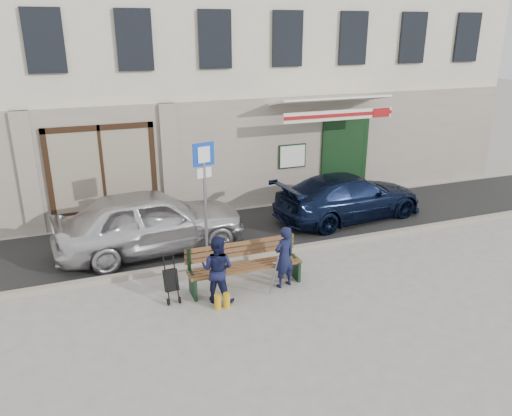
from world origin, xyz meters
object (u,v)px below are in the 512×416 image
stroller (171,281)px  bench (243,266)px  car_silver (151,221)px  man (284,257)px  parking_sign (205,183)px  woman (217,269)px  car_navy (349,197)px

stroller → bench: bearing=-3.8°
car_silver → man: (2.26, -2.75, -0.10)m
parking_sign → man: 2.44m
bench → man: man is taller
parking_sign → car_silver: bearing=125.5°
bench → stroller: 1.51m
parking_sign → man: size_ratio=2.08×
woman → bench: bearing=-113.3°
bench → woman: (-0.65, -0.36, 0.23)m
car_navy → man: man is taller
car_silver → woman: 2.94m
car_silver → woman: car_silver is taller
parking_sign → bench: (0.36, -1.50, -1.41)m
bench → parking_sign: bearing=103.5°
car_navy → stroller: car_navy is taller
car_silver → bench: car_silver is taller
car_silver → parking_sign: bearing=-136.0°
car_silver → stroller: car_silver is taller
stroller → woman: bearing=-26.5°
car_silver → man: size_ratio=3.37×
man → car_silver: bearing=-67.9°
man → stroller: size_ratio=1.43×
bench → man: size_ratio=1.80×
car_silver → parking_sign: size_ratio=1.62×
car_navy → man: (-3.31, -3.00, 0.03)m
man → bench: bearing=-36.7°
man → stroller: bearing=-23.9°
woman → man: bearing=-138.9°
car_navy → man: 4.47m
parking_sign → woman: parking_sign is taller
car_silver → car_navy: size_ratio=1.02×
car_silver → car_navy: bearing=-92.3°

